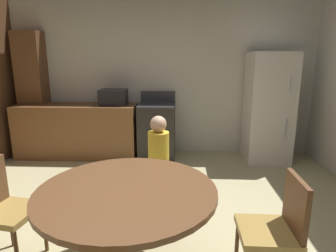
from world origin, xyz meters
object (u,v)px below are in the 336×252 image
at_px(chair_east, 277,226).
at_px(person_child, 159,163).
at_px(microwave, 113,97).
at_px(chair_west, 2,206).
at_px(refrigerator, 268,108).
at_px(oven_range, 157,131).
at_px(dining_table, 127,208).

relative_size(chair_east, person_child, 0.80).
distance_m(microwave, person_child, 2.09).
bearing_deg(chair_west, chair_east, 4.30).
height_order(refrigerator, chair_east, refrigerator).
bearing_deg(oven_range, refrigerator, -1.70).
xyz_separation_m(microwave, chair_east, (1.82, -2.83, -0.53)).
bearing_deg(chair_west, oven_range, 78.04).
bearing_deg(chair_west, person_child, 43.15).
bearing_deg(chair_east, chair_west, -4.30).
bearing_deg(dining_table, microwave, 104.88).
relative_size(oven_range, person_child, 1.01).
bearing_deg(person_child, dining_table, 0.00).
bearing_deg(microwave, refrigerator, -1.13).
xyz_separation_m(refrigerator, chair_west, (-2.84, -2.59, -0.38)).
bearing_deg(microwave, dining_table, -75.12).
bearing_deg(dining_table, chair_east, -0.70).
height_order(refrigerator, dining_table, refrigerator).
relative_size(chair_west, person_child, 0.80).
bearing_deg(refrigerator, oven_range, 178.30).
distance_m(microwave, chair_west, 2.71).
bearing_deg(refrigerator, person_child, -132.53).
relative_size(refrigerator, dining_table, 1.37).
relative_size(microwave, dining_table, 0.34).
bearing_deg(chair_east, oven_range, -68.13).
distance_m(microwave, chair_east, 3.40).
height_order(refrigerator, person_child, refrigerator).
distance_m(oven_range, chair_east, 3.04).
distance_m(refrigerator, chair_west, 3.86).
distance_m(oven_range, microwave, 0.91).
bearing_deg(person_child, microwave, -145.31).
bearing_deg(microwave, chair_east, -57.26).
distance_m(dining_table, person_child, 0.99).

